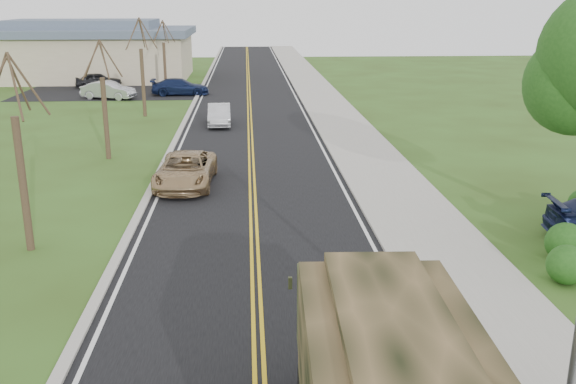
{
  "coord_description": "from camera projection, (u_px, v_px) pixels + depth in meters",
  "views": [
    {
      "loc": [
        -0.15,
        -9.18,
        7.5
      ],
      "look_at": [
        1.06,
        9.75,
        1.8
      ],
      "focal_mm": 40.0,
      "sensor_mm": 36.0,
      "label": 1
    }
  ],
  "objects": [
    {
      "name": "bare_tree_c",
      "position": [
        142.0,
        74.0,
        42.21
      ],
      "size": [
        2.04,
        2.39,
        6.42
      ],
      "color": "#38281C",
      "rests_on": "ground"
    },
    {
      "name": "bare_tree_d",
      "position": [
        165.0,
        61.0,
        53.75
      ],
      "size": [
        1.88,
        2.2,
        5.91
      ],
      "color": "#38281C",
      "rests_on": "ground"
    },
    {
      "name": "commercial_building",
      "position": [
        84.0,
        51.0,
        62.69
      ],
      "size": [
        25.5,
        21.5,
        5.65
      ],
      "color": "tan",
      "rests_on": "ground"
    },
    {
      "name": "lot_car_dark",
      "position": [
        98.0,
        80.0,
        56.62
      ],
      "size": [
        4.23,
        2.55,
        1.35
      ],
      "primitive_type": "imported",
      "rotation": [
        0.0,
        0.0,
        1.83
      ],
      "color": "black",
      "rests_on": "ground"
    },
    {
      "name": "suv_champagne",
      "position": [
        186.0,
        170.0,
        26.75
      ],
      "size": [
        2.51,
        5.0,
        1.36
      ],
      "primitive_type": "imported",
      "rotation": [
        0.0,
        0.0,
        -0.05
      ],
      "color": "#A3855C",
      "rests_on": "ground"
    },
    {
      "name": "curb_left",
      "position": [
        195.0,
        101.0,
        48.91
      ],
      "size": [
        0.3,
        120.0,
        0.1
      ],
      "primitive_type": "cube",
      "color": "#9E998E",
      "rests_on": "ground"
    },
    {
      "name": "sedan_silver",
      "position": [
        219.0,
        115.0,
        39.72
      ],
      "size": [
        1.51,
        3.98,
        1.3
      ],
      "primitive_type": "imported",
      "rotation": [
        0.0,
        0.0,
        0.03
      ],
      "color": "silver",
      "rests_on": "ground"
    },
    {
      "name": "sidewalk_right",
      "position": [
        325.0,
        100.0,
        49.52
      ],
      "size": [
        3.2,
        120.0,
        0.1
      ],
      "primitive_type": "cube",
      "color": "#9E998E",
      "rests_on": "ground"
    },
    {
      "name": "bare_tree_b",
      "position": [
        105.0,
        109.0,
        30.83
      ],
      "size": [
        1.83,
        2.14,
        5.73
      ],
      "color": "#38281C",
      "rests_on": "ground"
    },
    {
      "name": "road",
      "position": [
        249.0,
        102.0,
        49.17
      ],
      "size": [
        8.0,
        120.0,
        0.01
      ],
      "primitive_type": "cube",
      "color": "black",
      "rests_on": "ground"
    },
    {
      "name": "curb_right",
      "position": [
        303.0,
        100.0,
        49.41
      ],
      "size": [
        0.3,
        120.0,
        0.12
      ],
      "primitive_type": "cube",
      "color": "#9E998E",
      "rests_on": "ground"
    },
    {
      "name": "bare_tree_a",
      "position": [
        21.0,
        168.0,
        19.32
      ],
      "size": [
        1.93,
        2.26,
        6.08
      ],
      "color": "#38281C",
      "rests_on": "ground"
    },
    {
      "name": "lot_car_silver",
      "position": [
        108.0,
        90.0,
        50.21
      ],
      "size": [
        4.48,
        2.68,
        1.39
      ],
      "primitive_type": "imported",
      "rotation": [
        0.0,
        0.0,
        1.26
      ],
      "color": "#B2B1B6",
      "rests_on": "ground"
    },
    {
      "name": "lot_car_navy",
      "position": [
        180.0,
        87.0,
        52.29
      ],
      "size": [
        4.68,
        1.97,
        1.35
      ],
      "primitive_type": "imported",
      "rotation": [
        0.0,
        0.0,
        1.59
      ],
      "color": "#101B3D",
      "rests_on": "ground"
    }
  ]
}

